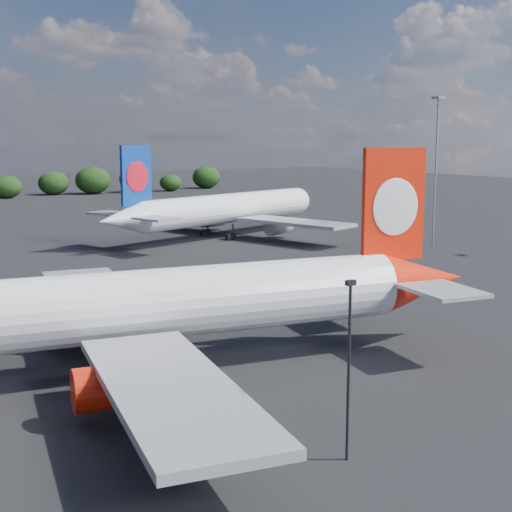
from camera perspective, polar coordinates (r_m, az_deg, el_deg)
qantas_airliner at (r=53.97m, az=-6.70°, el=-3.86°), size 50.82×48.54×16.63m
china_southern_airliner at (r=124.79m, az=-2.79°, el=3.71°), size 49.25×47.22×16.32m
apron_lamp_post at (r=38.80m, az=7.44°, el=-8.28°), size 0.55×0.30×10.05m
floodlight_mast_near at (r=118.62m, az=14.23°, el=8.12°), size 1.60×1.60×23.83m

